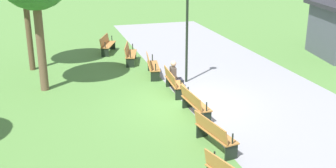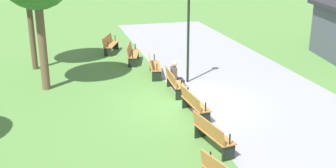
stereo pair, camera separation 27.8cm
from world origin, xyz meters
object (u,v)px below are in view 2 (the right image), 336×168
Objects in this scene: lamp_post at (188,18)px; bench_5 at (212,133)px; bench_4 at (194,103)px; person_seated at (176,75)px; bench_2 at (154,65)px; bench_1 at (132,53)px; bench_3 at (174,81)px; bench_0 at (110,44)px.

bench_5 is at bearing -11.34° from lamp_post.
person_seated is at bearing 173.42° from bench_4.
bench_2 is 2.10m from person_seated.
person_seated is (-4.92, 0.41, 0.17)m from bench_5.
bench_1 is 6.97m from bench_4.
bench_2 is (2.28, 0.50, 0.00)m from bench_1.
bench_1 and bench_2 have the same top height.
bench_2 is 1.42× the size of person_seated.
bench_3 is at bearing 176.86° from bench_4.
bench_2 is 6.97m from bench_5.
bench_0 and bench_5 have the same top height.
bench_3 is (2.32, 0.25, 0.00)m from bench_2.
bench_3 is (4.60, 0.76, 0.00)m from bench_1.
bench_2 is 2.73m from lamp_post.
lamp_post reaches higher than bench_4.
bench_1 is 0.46× the size of lamp_post.
bench_1 is 4.66m from bench_3.
lamp_post is at bearing 159.23° from bench_5.
bench_5 is at bearing 9.43° from bench_2.
person_seated is (6.54, 1.66, 0.17)m from bench_0.
lamp_post reaches higher than bench_3.
bench_1 is 9.26m from bench_5.
bench_5 is 1.42× the size of person_seated.
bench_0 is 2.33m from bench_1.
bench_4 is (2.33, 0.00, 0.00)m from bench_3.
bench_2 is at bearing 170.57° from bench_5.
bench_2 and bench_5 have the same top height.
bench_1 is at bearing -158.08° from bench_2.
bench_4 is 2.33m from bench_5.
bench_4 is (6.93, 0.76, 0.00)m from bench_1.
bench_3 is 1.00× the size of bench_4.
bench_3 is (6.81, 1.51, 0.00)m from bench_0.
bench_5 is at bearing 0.02° from bench_3.
lamp_post is at bearing 45.16° from bench_0.
bench_3 is 2.33m from bench_4.
lamp_post is at bearing 41.56° from bench_1.
lamp_post is (-1.15, 0.91, 2.17)m from bench_3.
bench_2 is at bearing -165.54° from person_seated.
bench_4 is at bearing -0.30° from person_seated.
bench_0 is 1.00× the size of bench_2.
bench_0 is 0.45× the size of lamp_post.
bench_0 is at bearing -154.95° from bench_2.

